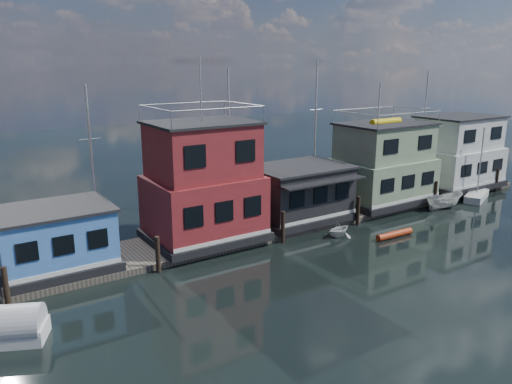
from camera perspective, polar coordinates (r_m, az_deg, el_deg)
ground at (r=30.83m, az=19.59°, el=-9.04°), size 160.00×160.00×0.00m
dock at (r=38.57m, az=5.40°, el=-3.13°), size 48.00×5.00×0.40m
houseboat_blue at (r=30.61m, az=-22.00°, el=-5.01°), size 6.40×4.90×3.66m
houseboat_red at (r=33.02m, az=-6.06°, el=0.84°), size 7.40×5.90×11.86m
houseboat_dark at (r=37.63m, az=4.90°, el=-0.05°), size 7.40×6.10×4.06m
houseboat_green at (r=43.41m, az=14.33°, el=3.06°), size 8.40×5.90×7.03m
houseboat_white at (r=51.15m, az=21.98°, el=4.15°), size 8.40×5.90×6.66m
pilings at (r=36.05m, az=7.79°, el=-2.98°), size 42.28×0.28×2.20m
background_masts at (r=44.84m, az=5.55°, el=6.41°), size 36.40×0.16×12.00m
red_kayak at (r=36.36m, az=15.54°, el=-4.69°), size 3.16×0.57×0.46m
day_sailer at (r=48.63m, az=23.90°, el=-0.35°), size 4.29×2.85×6.44m
motorboat at (r=44.47m, az=20.71°, el=-0.96°), size 3.76×2.01×1.38m
dinghy_white at (r=35.63m, az=9.44°, el=-4.18°), size 2.35×2.11×1.11m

